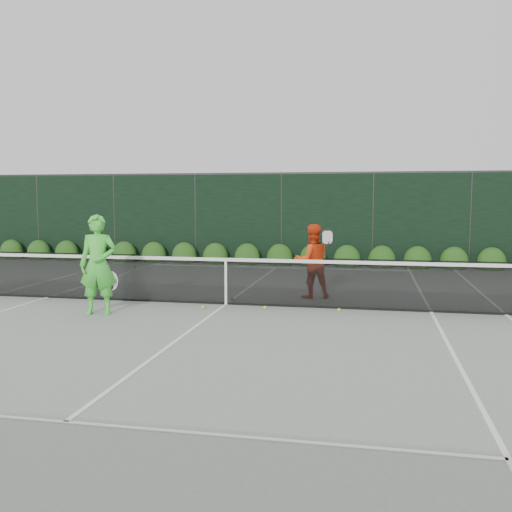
# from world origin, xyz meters

# --- Properties ---
(ground) EXTENTS (80.00, 80.00, 0.00)m
(ground) POSITION_xyz_m (0.00, 0.00, 0.00)
(ground) COLOR gray
(ground) RESTS_ON ground
(tennis_net) EXTENTS (12.90, 0.10, 1.07)m
(tennis_net) POSITION_xyz_m (-0.02, 0.00, 0.53)
(tennis_net) COLOR black
(tennis_net) RESTS_ON ground
(player_woman) EXTENTS (0.78, 0.60, 1.91)m
(player_woman) POSITION_xyz_m (-2.14, -1.42, 0.95)
(player_woman) COLOR #4AD83F
(player_woman) RESTS_ON ground
(player_man) EXTENTS (0.99, 0.87, 1.64)m
(player_man) POSITION_xyz_m (1.67, 1.16, 0.82)
(player_man) COLOR #EB3F13
(player_man) RESTS_ON ground
(court_lines) EXTENTS (11.03, 23.83, 0.01)m
(court_lines) POSITION_xyz_m (0.00, 0.00, 0.01)
(court_lines) COLOR white
(court_lines) RESTS_ON ground
(windscreen_fence) EXTENTS (32.00, 21.07, 3.06)m
(windscreen_fence) POSITION_xyz_m (0.00, -2.71, 1.51)
(windscreen_fence) COLOR black
(windscreen_fence) RESTS_ON ground
(hedge_row) EXTENTS (31.66, 0.65, 0.94)m
(hedge_row) POSITION_xyz_m (-0.00, 7.15, 0.23)
(hedge_row) COLOR #183B10
(hedge_row) RESTS_ON ground
(tennis_balls) EXTENTS (2.76, 1.09, 0.07)m
(tennis_balls) POSITION_xyz_m (0.73, -0.18, 0.03)
(tennis_balls) COLOR #BFDF31
(tennis_balls) RESTS_ON ground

